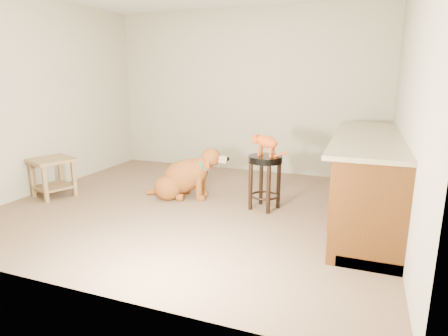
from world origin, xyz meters
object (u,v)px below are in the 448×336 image
at_px(wood_stool, 358,177).
at_px(golden_retriever, 184,177).
at_px(side_table, 53,172).
at_px(tabby_kitten, 265,142).
at_px(padded_stool, 265,172).

relative_size(wood_stool, golden_retriever, 0.64).
distance_m(side_table, tabby_kitten, 2.80).
xyz_separation_m(side_table, tabby_kitten, (2.71, 0.51, 0.47)).
xyz_separation_m(padded_stool, tabby_kitten, (-0.01, 0.00, 0.35)).
distance_m(padded_stool, golden_retriever, 1.11).
height_order(padded_stool, golden_retriever, golden_retriever).
bearing_deg(tabby_kitten, padded_stool, -5.72).
relative_size(golden_retriever, tabby_kitten, 2.39).
height_order(wood_stool, tabby_kitten, tabby_kitten).
xyz_separation_m(side_table, golden_retriever, (1.63, 0.57, -0.07)).
relative_size(wood_stool, tabby_kitten, 1.53).
relative_size(padded_stool, wood_stool, 0.90).
xyz_separation_m(wood_stool, tabby_kitten, (-1.04, -0.46, 0.43)).
distance_m(side_table, golden_retriever, 1.73).
relative_size(padded_stool, side_table, 1.02).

